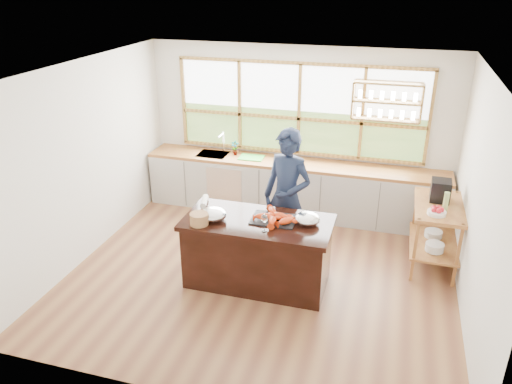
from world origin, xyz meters
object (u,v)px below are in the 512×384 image
at_px(island, 258,252).
at_px(espresso_machine, 441,191).
at_px(wicker_basket, 199,219).
at_px(cook, 287,198).

xyz_separation_m(island, espresso_machine, (2.19, 1.25, 0.59)).
height_order(espresso_machine, wicker_basket, espresso_machine).
bearing_deg(cook, espresso_machine, 35.28).
bearing_deg(wicker_basket, espresso_machine, 28.47).
bearing_deg(espresso_machine, wicker_basket, -150.01).
bearing_deg(island, cook, 71.58).
distance_m(island, wicker_basket, 0.89).
bearing_deg(island, wicker_basket, -155.82).
relative_size(cook, espresso_machine, 6.55).
bearing_deg(cook, wicker_basket, -113.73).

